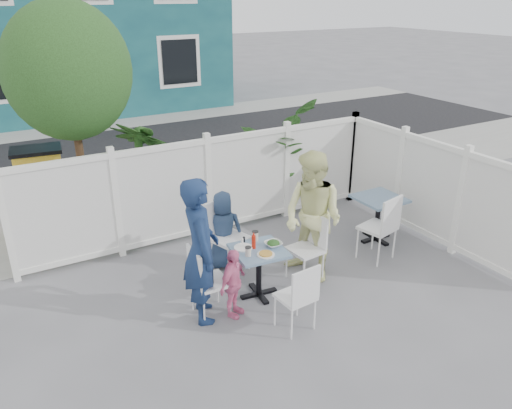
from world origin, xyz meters
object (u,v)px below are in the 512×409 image
spare_table (379,207)px  utility_cabinet (43,190)px  woman (313,218)px  chair_back (225,230)px  toddler (233,283)px  chair_near (300,294)px  chair_right (310,242)px  chair_left (204,277)px  main_table (259,260)px  man (201,251)px  boy (223,230)px

spare_table → utility_cabinet: bearing=145.1°
woman → chair_back: bearing=-146.8°
toddler → chair_near: bearing=-84.1°
chair_near → toddler: toddler is taller
chair_right → chair_near: chair_right is taller
spare_table → chair_left: bearing=-171.1°
main_table → chair_near: bearing=-88.0°
chair_back → man: bearing=33.3°
chair_back → man: size_ratio=0.57×
chair_left → chair_back: bearing=142.6°
toddler → chair_right: bearing=-21.3°
main_table → woman: 0.94m
chair_right → woman: bearing=-74.2°
chair_near → utility_cabinet: bearing=110.5°
chair_right → chair_back: (-0.87, 0.81, 0.05)m
chair_back → woman: 1.25m
man → boy: (0.75, 0.95, -0.33)m
chair_near → boy: (-0.08, 1.77, 0.06)m
main_table → chair_left: (-0.78, -0.06, 0.01)m
chair_right → toddler: (-1.30, -0.26, -0.09)m
main_table → spare_table: spare_table is taller
spare_table → boy: boy is taller
spare_table → chair_right: (-1.59, -0.41, -0.02)m
utility_cabinet → chair_back: size_ratio=1.28×
utility_cabinet → boy: utility_cabinet is taller
main_table → woman: size_ratio=0.39×
main_table → boy: boy is taller
spare_table → woman: woman is taller
man → chair_near: bearing=-119.8°
spare_table → man: size_ratio=0.40×
spare_table → boy: bearing=169.4°
woman → boy: (-0.91, 0.85, -0.33)m
utility_cabinet → chair_right: size_ratio=1.41×
utility_cabinet → chair_back: utility_cabinet is taller
chair_right → man: size_ratio=0.52×
chair_near → woman: bearing=43.6°
man → toddler: 0.58m
spare_table → boy: 2.50m
woman → boy: 1.29m
chair_left → chair_near: 1.15m
main_table → chair_near: (0.03, -0.87, -0.02)m
man → toddler: size_ratio=2.01×
chair_near → woman: (0.83, 0.92, 0.39)m
spare_table → toddler: toddler is taller
utility_cabinet → toddler: 4.08m
chair_right → chair_back: bearing=41.6°
chair_left → chair_near: size_ratio=1.06×
chair_right → chair_near: (-0.79, -0.91, -0.04)m
main_table → chair_right: 0.82m
chair_near → woman: size_ratio=0.48×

